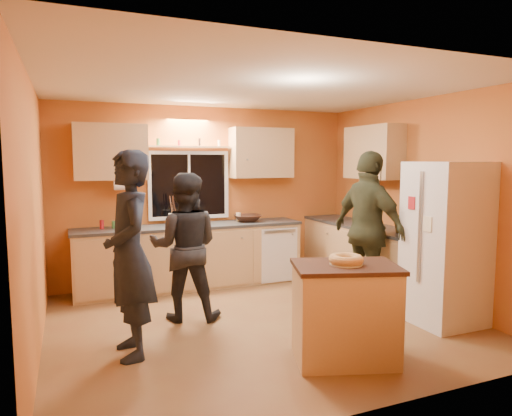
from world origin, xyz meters
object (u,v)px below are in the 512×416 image
island (345,312)px  person_left (129,254)px  person_center (185,247)px  person_right (369,230)px  refrigerator (446,243)px

island → person_left: size_ratio=0.56×
person_center → person_right: person_right is taller
person_left → person_right: person_right is taller
island → person_center: (-1.07, 1.64, 0.39)m
person_center → person_right: 2.24m
refrigerator → person_left: size_ratio=0.94×
island → person_center: 2.00m
island → person_left: bearing=172.5°
refrigerator → island: 1.69m
person_left → person_right: size_ratio=0.99×
island → person_right: 1.73m
person_right → island: bearing=129.1°
person_left → person_center: 1.06m
refrigerator → person_left: 3.38m
refrigerator → person_right: size_ratio=0.93×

